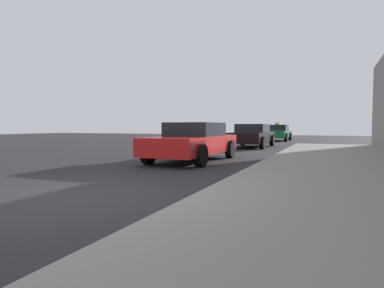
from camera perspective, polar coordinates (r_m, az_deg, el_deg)
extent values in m
plane|color=#232326|center=(5.69, -20.51, -8.72)|extent=(80.00, 80.00, 0.00)
cube|color=gray|center=(4.17, 24.80, -12.08)|extent=(4.00, 32.00, 0.15)
cube|color=red|center=(10.90, 0.17, -0.07)|extent=(1.71, 4.53, 0.55)
cube|color=black|center=(11.09, 0.62, 2.57)|extent=(1.50, 2.04, 0.45)
cylinder|color=black|center=(9.25, 1.56, -2.03)|extent=(0.22, 0.64, 0.64)
cylinder|color=black|center=(10.00, -7.60, -1.67)|extent=(0.22, 0.64, 0.64)
cylinder|color=black|center=(11.99, 6.64, -0.88)|extent=(0.22, 0.64, 0.64)
cylinder|color=black|center=(12.58, -0.85, -0.67)|extent=(0.22, 0.64, 0.64)
cube|color=black|center=(18.41, 10.30, 1.17)|extent=(1.74, 4.59, 0.55)
cube|color=black|center=(18.62, 10.48, 2.73)|extent=(1.54, 2.06, 0.45)
cylinder|color=black|center=(16.80, 12.09, 0.21)|extent=(0.22, 0.64, 0.64)
cylinder|color=black|center=(17.22, 6.39, 0.32)|extent=(0.22, 0.64, 0.64)
cylinder|color=black|center=(19.69, 13.72, 0.60)|extent=(0.22, 0.64, 0.64)
cylinder|color=black|center=(20.04, 8.79, 0.69)|extent=(0.22, 0.64, 0.64)
cube|color=#196638|center=(26.80, 14.50, 1.71)|extent=(1.74, 4.20, 0.55)
cube|color=black|center=(27.00, 14.58, 2.78)|extent=(1.53, 1.89, 0.45)
cube|color=yellow|center=(27.00, 14.58, 3.43)|extent=(0.36, 0.14, 0.16)
cylinder|color=black|center=(25.36, 15.99, 1.11)|extent=(0.22, 0.64, 0.64)
cylinder|color=black|center=(25.63, 12.11, 1.18)|extent=(0.22, 0.64, 0.64)
cylinder|color=black|center=(28.03, 16.66, 1.27)|extent=(0.22, 0.64, 0.64)
cylinder|color=black|center=(28.27, 13.15, 1.34)|extent=(0.22, 0.64, 0.64)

